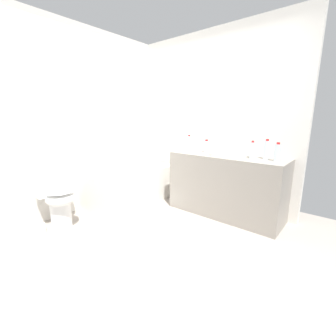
# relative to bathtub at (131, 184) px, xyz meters

# --- Properties ---
(ground_plane) EXTENTS (3.94, 3.94, 0.00)m
(ground_plane) POSITION_rel_bathtub_xyz_m (-0.66, -0.85, -0.30)
(ground_plane) COLOR #9E9389
(wall_back_tiled) EXTENTS (3.34, 0.10, 2.59)m
(wall_back_tiled) POSITION_rel_bathtub_xyz_m (-0.66, 0.40, 1.00)
(wall_back_tiled) COLOR silver
(wall_back_tiled) RESTS_ON ground_plane
(wall_right_mirror) EXTENTS (0.10, 2.81, 2.59)m
(wall_right_mirror) POSITION_rel_bathtub_xyz_m (0.86, -0.85, 1.00)
(wall_right_mirror) COLOR silver
(wall_right_mirror) RESTS_ON ground_plane
(bathtub) EXTENTS (1.44, 0.70, 1.24)m
(bathtub) POSITION_rel_bathtub_xyz_m (0.00, 0.00, 0.00)
(bathtub) COLOR white
(bathtub) RESTS_ON ground_plane
(toilet) EXTENTS (0.39, 0.50, 0.70)m
(toilet) POSITION_rel_bathtub_xyz_m (-1.14, 0.05, 0.08)
(toilet) COLOR white
(toilet) RESTS_ON ground_plane
(vanity_counter) EXTENTS (0.55, 1.55, 0.85)m
(vanity_counter) POSITION_rel_bathtub_xyz_m (0.53, -1.37, 0.13)
(vanity_counter) COLOR gray
(vanity_counter) RESTS_ON ground_plane
(sink_basin) EXTENTS (0.35, 0.35, 0.06)m
(sink_basin) POSITION_rel_bathtub_xyz_m (0.49, -1.34, 0.59)
(sink_basin) COLOR white
(sink_basin) RESTS_ON vanity_counter
(sink_faucet) EXTENTS (0.13, 0.15, 0.07)m
(sink_faucet) POSITION_rel_bathtub_xyz_m (0.69, -1.34, 0.59)
(sink_faucet) COLOR #A2A2A7
(sink_faucet) RESTS_ON vanity_counter
(water_bottle_0) EXTENTS (0.07, 0.07, 0.22)m
(water_bottle_0) POSITION_rel_bathtub_xyz_m (0.51, -2.01, 0.66)
(water_bottle_0) COLOR silver
(water_bottle_0) RESTS_ON vanity_counter
(water_bottle_1) EXTENTS (0.07, 0.07, 0.19)m
(water_bottle_1) POSITION_rel_bathtub_xyz_m (0.57, -1.03, 0.64)
(water_bottle_1) COLOR silver
(water_bottle_1) RESTS_ON vanity_counter
(water_bottle_2) EXTENTS (0.07, 0.07, 0.25)m
(water_bottle_2) POSITION_rel_bathtub_xyz_m (0.58, -1.87, 0.67)
(water_bottle_2) COLOR silver
(water_bottle_2) RESTS_ON vanity_counter
(water_bottle_3) EXTENTS (0.06, 0.06, 0.24)m
(water_bottle_3) POSITION_rel_bathtub_xyz_m (0.56, -0.73, 0.67)
(water_bottle_3) COLOR silver
(water_bottle_3) RESTS_ON vanity_counter
(water_bottle_4) EXTENTS (0.06, 0.06, 0.22)m
(water_bottle_4) POSITION_rel_bathtub_xyz_m (0.51, -1.72, 0.66)
(water_bottle_4) COLOR silver
(water_bottle_4) RESTS_ON vanity_counter
(drinking_glass_0) EXTENTS (0.06, 0.06, 0.10)m
(drinking_glass_0) POSITION_rel_bathtub_xyz_m (0.52, -0.93, 0.60)
(drinking_glass_0) COLOR white
(drinking_glass_0) RESTS_ON vanity_counter
(drinking_glass_1) EXTENTS (0.07, 0.07, 0.09)m
(drinking_glass_1) POSITION_rel_bathtub_xyz_m (0.60, -0.90, 0.60)
(drinking_glass_1) COLOR white
(drinking_glass_1) RESTS_ON vanity_counter
(soap_dish) EXTENTS (0.09, 0.06, 0.02)m
(soap_dish) POSITION_rel_bathtub_xyz_m (0.60, -1.67, 0.57)
(soap_dish) COLOR white
(soap_dish) RESTS_ON vanity_counter
(bath_mat) EXTENTS (0.54, 0.39, 0.01)m
(bath_mat) POSITION_rel_bathtub_xyz_m (-0.11, -0.59, -0.29)
(bath_mat) COLOR white
(bath_mat) RESTS_ON ground_plane
(toilet_paper_roll) EXTENTS (0.11, 0.11, 0.10)m
(toilet_paper_roll) POSITION_rel_bathtub_xyz_m (-1.37, 0.07, -0.25)
(toilet_paper_roll) COLOR white
(toilet_paper_roll) RESTS_ON ground_plane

